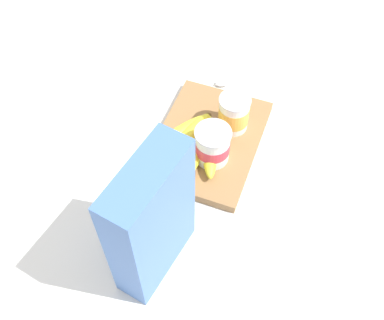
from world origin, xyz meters
The scene contains 7 objects.
ground_plane centered at (0.00, 0.00, 0.00)m, with size 2.40×2.40×0.00m, color silver.
cutting_board centered at (0.00, 0.00, 0.01)m, with size 0.30×0.22×0.02m, color olive.
cereal_box centered at (0.29, 0.00, 0.15)m, with size 0.17×0.06×0.29m, color #4770B7.
yogurt_cup_front centered at (-0.05, 0.04, 0.06)m, with size 0.07×0.07×0.09m.
yogurt_cup_back centered at (0.05, 0.02, 0.06)m, with size 0.08×0.08×0.08m.
banana_bunch centered at (0.04, -0.02, 0.04)m, with size 0.19×0.18×0.04m.
spoon centered at (-0.20, -0.01, 0.01)m, with size 0.09×0.12×0.01m.
Camera 1 is at (0.61, 0.19, 0.84)m, focal length 43.85 mm.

